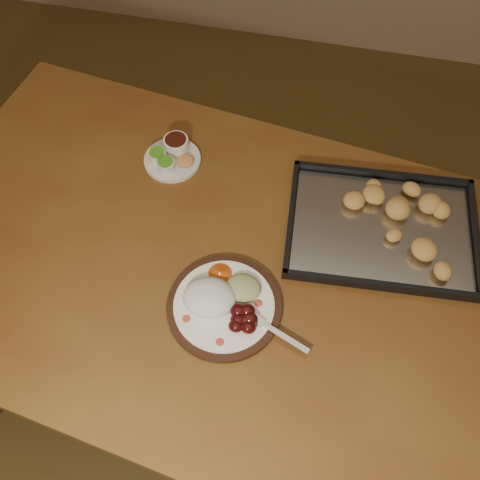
# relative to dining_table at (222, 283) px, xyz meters

# --- Properties ---
(ground) EXTENTS (4.00, 4.00, 0.00)m
(ground) POSITION_rel_dining_table_xyz_m (-0.01, -0.20, -0.65)
(ground) COLOR brown
(ground) RESTS_ON ground
(dining_table) EXTENTS (1.61, 1.10, 0.75)m
(dining_table) POSITION_rel_dining_table_xyz_m (0.00, 0.00, 0.00)
(dining_table) COLOR brown
(dining_table) RESTS_ON ground
(dinner_plate) EXTENTS (0.32, 0.25, 0.06)m
(dinner_plate) POSITION_rel_dining_table_xyz_m (0.03, -0.10, 0.12)
(dinner_plate) COLOR black
(dinner_plate) RESTS_ON dining_table
(condiment_saucer) EXTENTS (0.14, 0.14, 0.05)m
(condiment_saucer) POSITION_rel_dining_table_xyz_m (-0.19, 0.27, 0.11)
(condiment_saucer) COLOR silver
(condiment_saucer) RESTS_ON dining_table
(baking_tray) EXTENTS (0.46, 0.36, 0.05)m
(baking_tray) POSITION_rel_dining_table_xyz_m (0.35, 0.17, 0.11)
(baking_tray) COLOR black
(baking_tray) RESTS_ON dining_table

